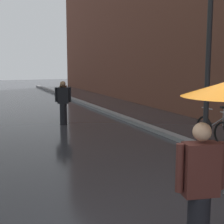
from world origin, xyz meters
name	(u,v)px	position (x,y,z in m)	size (l,w,h in m)	color
kerb_strip	(116,115)	(3.20, 10.00, 0.06)	(0.30, 36.00, 0.12)	slate
parked_bicycle_3	(218,126)	(4.48, 5.15, 0.38)	(1.09, 0.71, 0.96)	black
street_lamp_post	(209,49)	(2.60, 3.37, 2.59)	(0.24, 0.24, 4.45)	black
pedestrian_walking_midground	(63,101)	(0.70, 9.08, 0.86)	(0.56, 0.41, 1.60)	black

